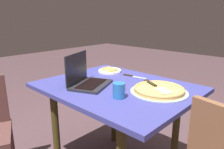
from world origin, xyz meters
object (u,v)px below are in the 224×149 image
(dining_table, at_px, (117,98))
(pizza_plate, at_px, (110,71))
(table_knife, at_px, (132,76))
(pizza_tray, at_px, (159,90))
(laptop, at_px, (86,79))
(drink_cup, at_px, (119,90))

(dining_table, distance_m, pizza_plate, 0.41)
(pizza_plate, height_order, table_knife, pizza_plate)
(table_knife, bearing_deg, pizza_tray, 153.86)
(laptop, bearing_deg, drink_cup, 176.79)
(dining_table, bearing_deg, pizza_tray, -163.85)
(laptop, bearing_deg, table_knife, -102.93)
(pizza_plate, bearing_deg, drink_cup, 138.93)
(table_knife, bearing_deg, pizza_plate, 4.92)
(pizza_plate, xyz_separation_m, table_knife, (-0.24, -0.02, -0.01))
(pizza_tray, xyz_separation_m, table_knife, (0.37, -0.18, -0.01))
(table_knife, relative_size, drink_cup, 2.26)
(drink_cup, bearing_deg, pizza_plate, -41.07)
(dining_table, bearing_deg, pizza_plate, -38.83)
(table_knife, height_order, drink_cup, drink_cup)
(dining_table, xyz_separation_m, pizza_tray, (-0.30, -0.09, 0.12))
(pizza_plate, xyz_separation_m, pizza_tray, (-0.61, 0.16, 0.00))
(pizza_plate, relative_size, drink_cup, 2.18)
(pizza_plate, distance_m, pizza_tray, 0.63)
(laptop, bearing_deg, dining_table, -136.20)
(laptop, bearing_deg, pizza_plate, -69.93)
(dining_table, relative_size, pizza_tray, 2.85)
(dining_table, bearing_deg, table_knife, -76.64)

